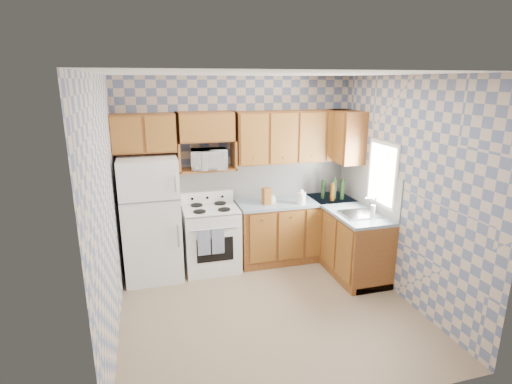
# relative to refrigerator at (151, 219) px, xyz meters

# --- Properties ---
(floor) EXTENTS (3.40, 3.40, 0.00)m
(floor) POSITION_rel_refrigerator_xyz_m (1.27, -1.25, -0.84)
(floor) COLOR #867358
(floor) RESTS_ON ground
(back_wall) EXTENTS (3.40, 0.02, 2.70)m
(back_wall) POSITION_rel_refrigerator_xyz_m (1.27, 0.35, 0.51)
(back_wall) COLOR slate
(back_wall) RESTS_ON ground
(right_wall) EXTENTS (0.02, 3.20, 2.70)m
(right_wall) POSITION_rel_refrigerator_xyz_m (2.97, -1.25, 0.51)
(right_wall) COLOR slate
(right_wall) RESTS_ON ground
(backsplash_back) EXTENTS (2.60, 0.02, 0.56)m
(backsplash_back) POSITION_rel_refrigerator_xyz_m (1.68, 0.34, 0.36)
(backsplash_back) COLOR white
(backsplash_back) RESTS_ON back_wall
(backsplash_right) EXTENTS (0.02, 1.60, 0.56)m
(backsplash_right) POSITION_rel_refrigerator_xyz_m (2.96, -0.45, 0.36)
(backsplash_right) COLOR white
(backsplash_right) RESTS_ON right_wall
(refrigerator) EXTENTS (0.75, 0.70, 1.68)m
(refrigerator) POSITION_rel_refrigerator_xyz_m (0.00, 0.00, 0.00)
(refrigerator) COLOR white
(refrigerator) RESTS_ON floor
(stove_body) EXTENTS (0.76, 0.65, 0.90)m
(stove_body) POSITION_rel_refrigerator_xyz_m (0.80, 0.03, -0.39)
(stove_body) COLOR white
(stove_body) RESTS_ON floor
(cooktop) EXTENTS (0.76, 0.65, 0.02)m
(cooktop) POSITION_rel_refrigerator_xyz_m (0.80, 0.03, 0.07)
(cooktop) COLOR silver
(cooktop) RESTS_ON stove_body
(backguard) EXTENTS (0.76, 0.08, 0.17)m
(backguard) POSITION_rel_refrigerator_xyz_m (0.80, 0.30, 0.16)
(backguard) COLOR white
(backguard) RESTS_ON cooktop
(dish_towel_left) EXTENTS (0.17, 0.02, 0.36)m
(dish_towel_left) POSITION_rel_refrigerator_xyz_m (0.66, -0.32, -0.29)
(dish_towel_left) COLOR navy
(dish_towel_left) RESTS_ON stove_body
(dish_towel_right) EXTENTS (0.17, 0.02, 0.36)m
(dish_towel_right) POSITION_rel_refrigerator_xyz_m (0.84, -0.32, -0.29)
(dish_towel_right) COLOR navy
(dish_towel_right) RESTS_ON stove_body
(base_cabinets_back) EXTENTS (1.75, 0.60, 0.88)m
(base_cabinets_back) POSITION_rel_refrigerator_xyz_m (2.10, 0.05, -0.40)
(base_cabinets_back) COLOR brown
(base_cabinets_back) RESTS_ON floor
(base_cabinets_right) EXTENTS (0.60, 1.60, 0.88)m
(base_cabinets_right) POSITION_rel_refrigerator_xyz_m (2.67, -0.45, -0.40)
(base_cabinets_right) COLOR brown
(base_cabinets_right) RESTS_ON floor
(countertop_back) EXTENTS (1.77, 0.63, 0.04)m
(countertop_back) POSITION_rel_refrigerator_xyz_m (2.10, 0.05, 0.06)
(countertop_back) COLOR gray
(countertop_back) RESTS_ON base_cabinets_back
(countertop_right) EXTENTS (0.63, 1.60, 0.04)m
(countertop_right) POSITION_rel_refrigerator_xyz_m (2.67, -0.45, 0.06)
(countertop_right) COLOR gray
(countertop_right) RESTS_ON base_cabinets_right
(upper_cabinets_back) EXTENTS (1.75, 0.33, 0.74)m
(upper_cabinets_back) POSITION_rel_refrigerator_xyz_m (2.10, 0.19, 1.01)
(upper_cabinets_back) COLOR brown
(upper_cabinets_back) RESTS_ON back_wall
(upper_cabinets_fridge) EXTENTS (0.82, 0.33, 0.50)m
(upper_cabinets_fridge) POSITION_rel_refrigerator_xyz_m (-0.02, 0.19, 1.13)
(upper_cabinets_fridge) COLOR brown
(upper_cabinets_fridge) RESTS_ON back_wall
(upper_cabinets_right) EXTENTS (0.33, 0.70, 0.74)m
(upper_cabinets_right) POSITION_rel_refrigerator_xyz_m (2.81, 0.00, 1.01)
(upper_cabinets_right) COLOR brown
(upper_cabinets_right) RESTS_ON right_wall
(microwave_shelf) EXTENTS (0.80, 0.33, 0.03)m
(microwave_shelf) POSITION_rel_refrigerator_xyz_m (0.80, 0.19, 0.60)
(microwave_shelf) COLOR brown
(microwave_shelf) RESTS_ON back_wall
(microwave) EXTENTS (0.53, 0.39, 0.27)m
(microwave) POSITION_rel_refrigerator_xyz_m (0.83, 0.14, 0.75)
(microwave) COLOR white
(microwave) RESTS_ON microwave_shelf
(sink) EXTENTS (0.48, 0.40, 0.03)m
(sink) POSITION_rel_refrigerator_xyz_m (2.67, -0.80, 0.09)
(sink) COLOR #B7B7BC
(sink) RESTS_ON countertop_right
(window) EXTENTS (0.02, 0.66, 0.86)m
(window) POSITION_rel_refrigerator_xyz_m (2.96, -0.80, 0.61)
(window) COLOR silver
(window) RESTS_ON right_wall
(bottle_0) EXTENTS (0.07, 0.07, 0.31)m
(bottle_0) POSITION_rel_refrigerator_xyz_m (2.67, -0.03, 0.23)
(bottle_0) COLOR black
(bottle_0) RESTS_ON countertop_back
(bottle_1) EXTENTS (0.07, 0.07, 0.29)m
(bottle_1) POSITION_rel_refrigerator_xyz_m (2.77, -0.09, 0.22)
(bottle_1) COLOR black
(bottle_1) RESTS_ON countertop_back
(bottle_2) EXTENTS (0.07, 0.07, 0.27)m
(bottle_2) POSITION_rel_refrigerator_xyz_m (2.82, 0.01, 0.21)
(bottle_2) COLOR #4C2A09
(bottle_2) RESTS_ON countertop_back
(bottle_3) EXTENTS (0.07, 0.07, 0.25)m
(bottle_3) POSITION_rel_refrigerator_xyz_m (2.60, -0.11, 0.20)
(bottle_3) COLOR #4C2A09
(bottle_3) RESTS_ON countertop_back
(bottle_4) EXTENTS (0.07, 0.07, 0.28)m
(bottle_4) POSITION_rel_refrigerator_xyz_m (2.52, 0.03, 0.22)
(bottle_4) COLOR black
(bottle_4) RESTS_ON countertop_back
(knife_block) EXTENTS (0.12, 0.12, 0.24)m
(knife_block) POSITION_rel_refrigerator_xyz_m (1.61, -0.03, 0.20)
(knife_block) COLOR brown
(knife_block) RESTS_ON countertop_back
(electric_kettle) EXTENTS (0.13, 0.13, 0.17)m
(electric_kettle) POSITION_rel_refrigerator_xyz_m (2.10, -0.14, 0.16)
(electric_kettle) COLOR white
(electric_kettle) RESTS_ON countertop_back
(food_containers) EXTENTS (0.16, 0.16, 0.11)m
(food_containers) POSITION_rel_refrigerator_xyz_m (1.70, 0.04, 0.13)
(food_containers) COLOR silver
(food_containers) RESTS_ON countertop_back
(soap_bottle) EXTENTS (0.06, 0.06, 0.17)m
(soap_bottle) POSITION_rel_refrigerator_xyz_m (2.76, -0.96, 0.17)
(soap_bottle) COLOR silver
(soap_bottle) RESTS_ON countertop_right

